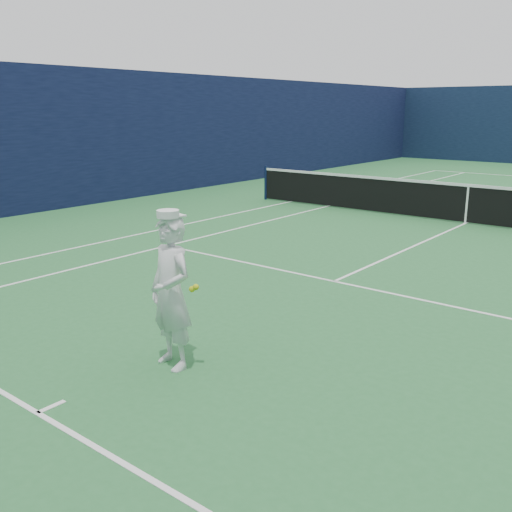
{
  "coord_description": "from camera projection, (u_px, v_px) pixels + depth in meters",
  "views": [
    {
      "loc": [
        4.7,
        -14.41,
        2.83
      ],
      "look_at": [
        0.25,
        -8.83,
        0.98
      ],
      "focal_mm": 40.0,
      "sensor_mm": 36.0,
      "label": 1
    }
  ],
  "objects": [
    {
      "name": "ground",
      "position": [
        465.0,
        224.0,
        14.45
      ],
      "size": [
        80.0,
        80.0,
        0.0
      ],
      "primitive_type": "plane",
      "color": "#286A35",
      "rests_on": "ground"
    },
    {
      "name": "tennis_net",
      "position": [
        467.0,
        202.0,
        14.31
      ],
      "size": [
        12.88,
        0.09,
        1.07
      ],
      "color": "#141E4C",
      "rests_on": "ground"
    },
    {
      "name": "court_markings",
      "position": [
        465.0,
        223.0,
        14.45
      ],
      "size": [
        11.03,
        23.83,
        0.01
      ],
      "color": "white",
      "rests_on": "ground"
    },
    {
      "name": "tennis_player",
      "position": [
        171.0,
        292.0,
        6.26
      ],
      "size": [
        0.75,
        0.58,
        1.79
      ],
      "rotation": [
        0.0,
        0.0,
        -0.17
      ],
      "color": "white",
      "rests_on": "ground"
    },
    {
      "name": "windscreen_fence",
      "position": [
        473.0,
        143.0,
        13.95
      ],
      "size": [
        20.12,
        36.12,
        4.0
      ],
      "color": "#0E1A35",
      "rests_on": "ground"
    }
  ]
}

